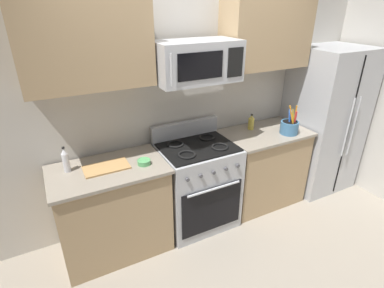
{
  "coord_description": "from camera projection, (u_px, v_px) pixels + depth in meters",
  "views": [
    {
      "loc": [
        -1.3,
        -1.69,
        2.24
      ],
      "look_at": [
        -0.13,
        0.56,
        1.03
      ],
      "focal_mm": 28.21,
      "sensor_mm": 36.0,
      "label": 1
    }
  ],
  "objects": [
    {
      "name": "counter_left",
      "position": [
        113.0,
        210.0,
        2.84
      ],
      "size": [
        1.02,
        0.62,
        0.91
      ],
      "color": "tan",
      "rests_on": "ground"
    },
    {
      "name": "bottle_oil",
      "position": [
        251.0,
        122.0,
        3.42
      ],
      "size": [
        0.07,
        0.07,
        0.18
      ],
      "color": "gold",
      "rests_on": "counter_right"
    },
    {
      "name": "range_oven",
      "position": [
        197.0,
        184.0,
        3.21
      ],
      "size": [
        0.76,
        0.66,
        1.09
      ],
      "color": "#B2B5BA",
      "rests_on": "ground"
    },
    {
      "name": "upper_cabinets_left",
      "position": [
        86.0,
        45.0,
        2.33
      ],
      "size": [
        1.01,
        0.34,
        0.68
      ],
      "color": "tan"
    },
    {
      "name": "prep_bowl",
      "position": [
        144.0,
        162.0,
        2.7
      ],
      "size": [
        0.12,
        0.12,
        0.05
      ],
      "color": "#59AD66",
      "rests_on": "counter_left"
    },
    {
      "name": "refrigerator",
      "position": [
        324.0,
        121.0,
        3.76
      ],
      "size": [
        0.81,
        0.73,
        1.77
      ],
      "color": "#B2B5BA",
      "rests_on": "ground"
    },
    {
      "name": "utensil_crock",
      "position": [
        289.0,
        127.0,
        3.31
      ],
      "size": [
        0.19,
        0.19,
        0.34
      ],
      "color": "teal",
      "rests_on": "counter_right"
    },
    {
      "name": "cutting_board",
      "position": [
        106.0,
        167.0,
        2.64
      ],
      "size": [
        0.39,
        0.22,
        0.02
      ],
      "primitive_type": "cube",
      "rotation": [
        0.0,
        0.0,
        -0.0
      ],
      "color": "tan",
      "rests_on": "counter_left"
    },
    {
      "name": "microwave",
      "position": [
        197.0,
        61.0,
        2.68
      ],
      "size": [
        0.77,
        0.44,
        0.36
      ],
      "color": "#B2B5BA"
    },
    {
      "name": "counter_right",
      "position": [
        262.0,
        167.0,
        3.58
      ],
      "size": [
        0.96,
        0.62,
        0.91
      ],
      "color": "tan",
      "rests_on": "ground"
    },
    {
      "name": "wall_back",
      "position": [
        180.0,
        100.0,
        3.15
      ],
      "size": [
        8.0,
        0.1,
        2.6
      ],
      "primitive_type": "cube",
      "color": "beige",
      "rests_on": "ground"
    },
    {
      "name": "bottle_vinegar",
      "position": [
        66.0,
        160.0,
        2.56
      ],
      "size": [
        0.06,
        0.06,
        0.23
      ],
      "color": "silver",
      "rests_on": "counter_left"
    },
    {
      "name": "upper_cabinets_right",
      "position": [
        266.0,
        34.0,
        3.07
      ],
      "size": [
        0.95,
        0.34,
        0.68
      ],
      "color": "tan"
    },
    {
      "name": "ground_plane",
      "position": [
        231.0,
        262.0,
        2.86
      ],
      "size": [
        16.0,
        16.0,
        0.0
      ],
      "primitive_type": "plane",
      "color": "gray"
    }
  ]
}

